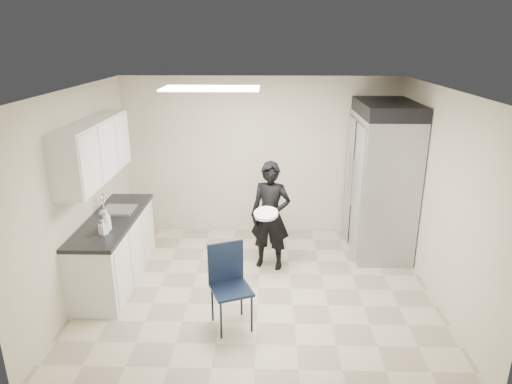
{
  "coord_description": "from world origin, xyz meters",
  "views": [
    {
      "loc": [
        0.11,
        -5.33,
        3.17
      ],
      "look_at": [
        -0.03,
        0.2,
        1.29
      ],
      "focal_mm": 32.0,
      "sensor_mm": 36.0,
      "label": 1
    }
  ],
  "objects_px": {
    "lower_counter": "(115,251)",
    "commercial_fridge": "(381,185)",
    "folding_chair": "(231,290)",
    "man_tuxedo": "(270,216)"
  },
  "relations": [
    {
      "from": "lower_counter",
      "to": "man_tuxedo",
      "type": "distance_m",
      "value": 2.18
    },
    {
      "from": "lower_counter",
      "to": "commercial_fridge",
      "type": "relative_size",
      "value": 0.9
    },
    {
      "from": "lower_counter",
      "to": "folding_chair",
      "type": "xyz_separation_m",
      "value": [
        1.66,
        -1.04,
        0.04
      ]
    },
    {
      "from": "folding_chair",
      "to": "man_tuxedo",
      "type": "bearing_deg",
      "value": 51.22
    },
    {
      "from": "lower_counter",
      "to": "commercial_fridge",
      "type": "xyz_separation_m",
      "value": [
        3.78,
        1.07,
        0.62
      ]
    },
    {
      "from": "commercial_fridge",
      "to": "man_tuxedo",
      "type": "distance_m",
      "value": 1.81
    },
    {
      "from": "lower_counter",
      "to": "commercial_fridge",
      "type": "bearing_deg",
      "value": 15.88
    },
    {
      "from": "folding_chair",
      "to": "man_tuxedo",
      "type": "distance_m",
      "value": 1.57
    },
    {
      "from": "commercial_fridge",
      "to": "folding_chair",
      "type": "distance_m",
      "value": 3.05
    },
    {
      "from": "commercial_fridge",
      "to": "man_tuxedo",
      "type": "height_order",
      "value": "commercial_fridge"
    }
  ]
}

